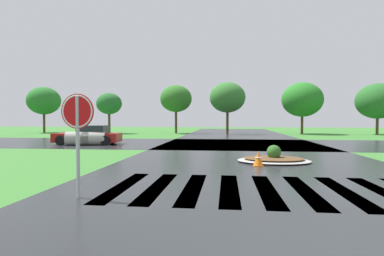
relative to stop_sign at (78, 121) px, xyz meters
name	(u,v)px	position (x,y,z in m)	size (l,w,h in m)	color
asphalt_roadway	(250,161)	(4.18, 6.48, -1.67)	(10.61, 80.00, 0.01)	#232628
asphalt_cross_road	(241,144)	(4.18, 15.01, -1.67)	(90.00, 9.55, 0.01)	#232628
crosswalk_stripes	(266,190)	(4.18, 1.25, -1.67)	(7.65, 3.58, 0.01)	white
stop_sign	(78,121)	(0.00, 0.00, 0.00)	(0.76, 0.09, 2.27)	#B2B5BA
median_island	(274,159)	(5.09, 6.21, -1.54)	(2.89, 2.14, 0.68)	#9E9B93
car_blue_compact	(89,136)	(-6.00, 13.54, -1.09)	(4.42, 2.33, 1.28)	maroon
drainage_pipe_stack	(86,138)	(-5.89, 12.82, -1.24)	(2.61, 1.38, 0.88)	#9E9B93
traffic_cone	(258,159)	(4.37, 5.08, -1.41)	(0.36, 0.36, 0.56)	orange
background_treeline	(230,100)	(3.57, 29.23, 2.18)	(43.02, 5.60, 5.81)	#4C3823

